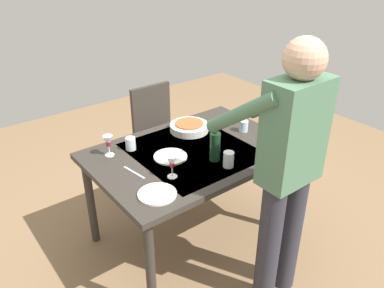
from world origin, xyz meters
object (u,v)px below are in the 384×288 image
object	(u,v)px
chair_near	(158,129)
wine_glass_left	(108,142)
dining_table	(192,160)
wine_bottle	(215,145)
dinner_plate_far	(157,194)
serving_bowl_pasta	(189,127)
water_cup_near_left	(131,144)
water_cup_near_right	(229,159)
dinner_plate_near	(170,157)
water_cup_far_left	(244,126)
wine_glass_right	(172,163)
person_server	(287,166)

from	to	relation	value
chair_near	wine_glass_left	world-z (taller)	same
dining_table	chair_near	xyz separation A→B (m)	(-0.26, -0.87, -0.16)
dining_table	wine_bottle	size ratio (longest dim) A/B	4.74
dinner_plate_far	wine_glass_left	bearing A→B (deg)	-89.55
wine_glass_left	serving_bowl_pasta	bearing A→B (deg)	177.58
water_cup_near_left	water_cup_near_right	bearing A→B (deg)	123.26
chair_near	water_cup_near_right	xyz separation A→B (m)	(0.21, 1.18, 0.29)
wine_bottle	water_cup_near_left	bearing A→B (deg)	-51.75
wine_glass_left	water_cup_near_right	world-z (taller)	wine_glass_left
water_cup_near_left	dinner_plate_far	xyz separation A→B (m)	(0.16, 0.58, -0.04)
water_cup_near_right	dinner_plate_near	size ratio (longest dim) A/B	0.46
dining_table	chair_near	world-z (taller)	chair_near
water_cup_near_left	water_cup_near_right	world-z (taller)	water_cup_near_right
serving_bowl_pasta	dinner_plate_far	size ratio (longest dim) A/B	1.30
wine_glass_left	water_cup_near_right	xyz separation A→B (m)	(-0.55, 0.61, -0.05)
water_cup_far_left	dinner_plate_far	xyz separation A→B (m)	(0.99, 0.30, -0.04)
wine_glass_left	water_cup_far_left	bearing A→B (deg)	163.62
wine_glass_right	serving_bowl_pasta	world-z (taller)	wine_glass_right
water_cup_near_right	water_cup_far_left	bearing A→B (deg)	-144.93
wine_bottle	water_cup_near_right	xyz separation A→B (m)	(-0.02, 0.12, -0.06)
person_server	water_cup_near_left	bearing A→B (deg)	-66.98
person_server	wine_glass_right	distance (m)	0.69
dinner_plate_far	chair_near	bearing A→B (deg)	-122.86
person_server	wine_bottle	world-z (taller)	person_server
person_server	wine_glass_left	xyz separation A→B (m)	(0.59, -1.04, -0.09)
wine_glass_right	dinner_plate_far	distance (m)	0.23
chair_near	dinner_plate_near	distance (m)	0.99
dinner_plate_near	dinner_plate_far	distance (m)	0.44
chair_near	wine_glass_left	xyz separation A→B (m)	(0.76, 0.58, 0.34)
wine_bottle	dinner_plate_far	size ratio (longest dim) A/B	1.29
dining_table	water_cup_near_left	size ratio (longest dim) A/B	15.34
wine_glass_right	chair_near	bearing A→B (deg)	-118.34
water_cup_far_left	dinner_plate_far	world-z (taller)	water_cup_far_left
water_cup_near_left	wine_glass_right	bearing A→B (deg)	93.05
wine_bottle	serving_bowl_pasta	xyz separation A→B (m)	(-0.14, -0.46, -0.08)
wine_bottle	dinner_plate_near	bearing A→B (deg)	-43.97
dinner_plate_far	water_cup_near_left	bearing A→B (deg)	-105.05
water_cup_near_right	dinner_plate_far	bearing A→B (deg)	-1.75
wine_glass_left	dinner_plate_far	distance (m)	0.60
wine_glass_right	water_cup_near_right	world-z (taller)	wine_glass_right
wine_bottle	dinner_plate_near	size ratio (longest dim) A/B	1.29
water_cup_far_left	dinner_plate_near	size ratio (longest dim) A/B	0.38
dining_table	wine_glass_right	world-z (taller)	wine_glass_right
wine_bottle	wine_glass_right	distance (m)	0.35
dining_table	dinner_plate_far	xyz separation A→B (m)	(0.49, 0.30, 0.09)
wine_glass_right	dinner_plate_near	xyz separation A→B (m)	(-0.13, -0.21, -0.10)
wine_bottle	dinner_plate_near	world-z (taller)	wine_bottle
dining_table	wine_glass_right	xyz separation A→B (m)	(0.31, 0.20, 0.18)
wine_glass_right	serving_bowl_pasta	bearing A→B (deg)	-136.50
water_cup_far_left	dinner_plate_far	bearing A→B (deg)	16.71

